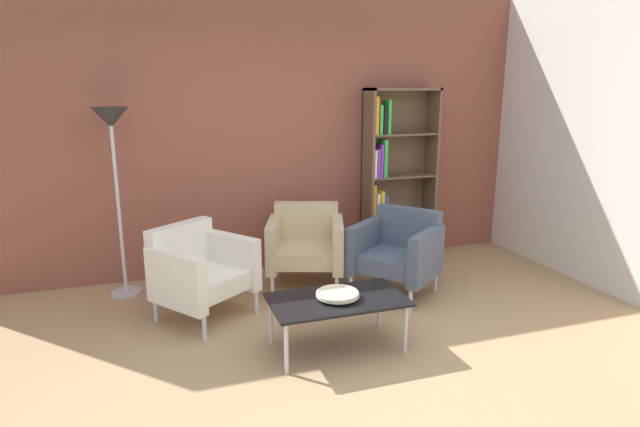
# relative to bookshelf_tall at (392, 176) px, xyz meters

# --- Properties ---
(ground_plane) EXTENTS (8.32, 8.32, 0.00)m
(ground_plane) POSITION_rel_bookshelf_tall_xyz_m (-1.31, -2.25, -0.95)
(ground_plane) COLOR tan
(brick_back_panel) EXTENTS (6.40, 0.12, 2.90)m
(brick_back_panel) POSITION_rel_bookshelf_tall_xyz_m (-1.31, 0.21, 0.50)
(brick_back_panel) COLOR brown
(brick_back_panel) RESTS_ON ground_plane
(plaster_right_partition) EXTENTS (0.12, 5.20, 2.90)m
(plaster_right_partition) POSITION_rel_bookshelf_tall_xyz_m (1.55, -1.65, 0.50)
(plaster_right_partition) COLOR silver
(plaster_right_partition) RESTS_ON ground_plane
(bookshelf_tall) EXTENTS (0.80, 0.30, 1.90)m
(bookshelf_tall) POSITION_rel_bookshelf_tall_xyz_m (0.00, 0.00, 0.00)
(bookshelf_tall) COLOR brown
(bookshelf_tall) RESTS_ON ground_plane
(coffee_table_low) EXTENTS (1.00, 0.56, 0.40)m
(coffee_table_low) POSITION_rel_bookshelf_tall_xyz_m (-1.32, -1.81, -0.58)
(coffee_table_low) COLOR black
(coffee_table_low) RESTS_ON ground_plane
(decorative_bowl) EXTENTS (0.32, 0.32, 0.05)m
(decorative_bowl) POSITION_rel_bookshelf_tall_xyz_m (-1.32, -1.81, -0.51)
(decorative_bowl) COLOR beige
(decorative_bowl) RESTS_ON coffee_table_low
(armchair_by_bookshelf) EXTENTS (0.88, 0.85, 0.78)m
(armchair_by_bookshelf) POSITION_rel_bookshelf_tall_xyz_m (-1.14, -0.46, -0.53)
(armchair_by_bookshelf) COLOR #C6B289
(armchair_by_bookshelf) RESTS_ON ground_plane
(armchair_corner_red) EXTENTS (0.94, 0.95, 0.78)m
(armchair_corner_red) POSITION_rel_bookshelf_tall_xyz_m (-0.39, -0.95, -0.53)
(armchair_corner_red) COLOR #4C566B
(armchair_corner_red) RESTS_ON ground_plane
(armchair_near_window) EXTENTS (0.95, 0.94, 0.78)m
(armchair_near_window) POSITION_rel_bookshelf_tall_xyz_m (-2.21, -0.90, -0.53)
(armchair_near_window) COLOR white
(armchair_near_window) RESTS_ON ground_plane
(floor_lamp_torchiere) EXTENTS (0.32, 0.32, 1.74)m
(floor_lamp_torchiere) POSITION_rel_bookshelf_tall_xyz_m (-2.84, -0.17, 0.50)
(floor_lamp_torchiere) COLOR silver
(floor_lamp_torchiere) RESTS_ON ground_plane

